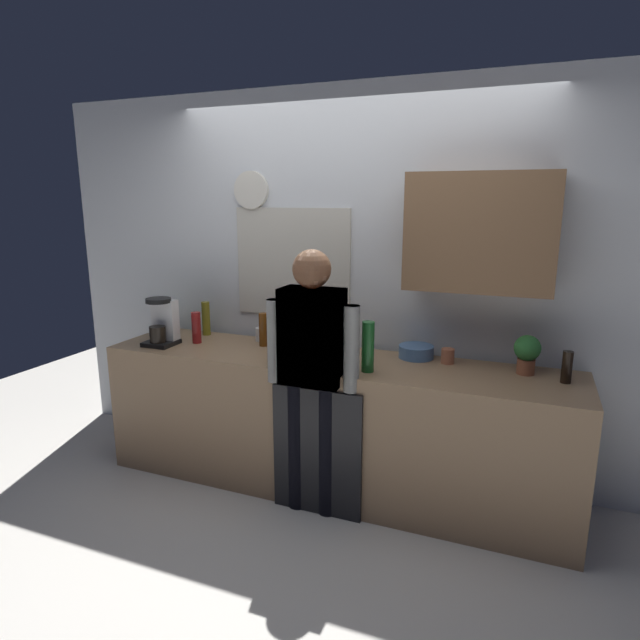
# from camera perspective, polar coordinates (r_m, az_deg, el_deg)

# --- Properties ---
(ground_plane) EXTENTS (8.00, 8.00, 0.00)m
(ground_plane) POSITION_cam_1_polar(r_m,az_deg,el_deg) (3.50, -0.80, -19.49)
(ground_plane) COLOR silver
(kitchen_counter) EXTENTS (3.03, 0.64, 0.88)m
(kitchen_counter) POSITION_cam_1_polar(r_m,az_deg,el_deg) (3.54, 1.08, -11.01)
(kitchen_counter) COLOR #937251
(kitchen_counter) RESTS_ON ground_plane
(dishwasher_panel) EXTENTS (0.56, 0.02, 0.79)m
(dishwasher_panel) POSITION_cam_1_polar(r_m,az_deg,el_deg) (3.26, -0.36, -14.03)
(dishwasher_panel) COLOR black
(dishwasher_panel) RESTS_ON ground_plane
(back_wall_assembly) EXTENTS (4.63, 0.42, 2.60)m
(back_wall_assembly) POSITION_cam_1_polar(r_m,az_deg,el_deg) (3.62, 4.88, 4.57)
(back_wall_assembly) COLOR silver
(back_wall_assembly) RESTS_ON ground_plane
(coffee_maker) EXTENTS (0.20, 0.20, 0.33)m
(coffee_maker) POSITION_cam_1_polar(r_m,az_deg,el_deg) (3.84, -16.51, -0.37)
(coffee_maker) COLOR black
(coffee_maker) RESTS_ON kitchen_counter
(bottle_amber_beer) EXTENTS (0.06, 0.06, 0.23)m
(bottle_amber_beer) POSITION_cam_1_polar(r_m,az_deg,el_deg) (3.67, -6.09, -1.03)
(bottle_amber_beer) COLOR brown
(bottle_amber_beer) RESTS_ON kitchen_counter
(bottle_green_wine) EXTENTS (0.07, 0.07, 0.30)m
(bottle_green_wine) POSITION_cam_1_polar(r_m,az_deg,el_deg) (3.11, 5.15, -2.87)
(bottle_green_wine) COLOR #195923
(bottle_green_wine) RESTS_ON kitchen_counter
(bottle_olive_oil) EXTENTS (0.06, 0.06, 0.25)m
(bottle_olive_oil) POSITION_cam_1_polar(r_m,az_deg,el_deg) (4.03, -12.11, 0.17)
(bottle_olive_oil) COLOR olive
(bottle_olive_oil) RESTS_ON kitchen_counter
(bottle_red_vinegar) EXTENTS (0.06, 0.06, 0.22)m
(bottle_red_vinegar) POSITION_cam_1_polar(r_m,az_deg,el_deg) (3.82, -13.10, -0.80)
(bottle_red_vinegar) COLOR maroon
(bottle_red_vinegar) RESTS_ON kitchen_counter
(bottle_dark_sauce) EXTENTS (0.06, 0.06, 0.18)m
(bottle_dark_sauce) POSITION_cam_1_polar(r_m,az_deg,el_deg) (3.23, 24.92, -4.60)
(bottle_dark_sauce) COLOR black
(bottle_dark_sauce) RESTS_ON kitchen_counter
(bottle_clear_soda) EXTENTS (0.09, 0.09, 0.28)m
(bottle_clear_soda) POSITION_cam_1_polar(r_m,az_deg,el_deg) (4.09, -17.03, 0.28)
(bottle_clear_soda) COLOR #2D8C33
(bottle_clear_soda) RESTS_ON kitchen_counter
(cup_white_mug) EXTENTS (0.08, 0.08, 0.09)m
(cup_white_mug) POSITION_cam_1_polar(r_m,az_deg,el_deg) (3.81, -6.32, -1.54)
(cup_white_mug) COLOR white
(cup_white_mug) RESTS_ON kitchen_counter
(cup_blue_mug) EXTENTS (0.08, 0.08, 0.10)m
(cup_blue_mug) POSITION_cam_1_polar(r_m,az_deg,el_deg) (3.67, -3.91, -2.00)
(cup_blue_mug) COLOR #3351B2
(cup_blue_mug) RESTS_ON kitchen_counter
(cup_terracotta_mug) EXTENTS (0.08, 0.08, 0.09)m
(cup_terracotta_mug) POSITION_cam_1_polar(r_m,az_deg,el_deg) (3.37, 13.51, -3.77)
(cup_terracotta_mug) COLOR #B26647
(cup_terracotta_mug) RESTS_ON kitchen_counter
(mixing_bowl) EXTENTS (0.22, 0.22, 0.08)m
(mixing_bowl) POSITION_cam_1_polar(r_m,az_deg,el_deg) (3.45, 10.26, -3.35)
(mixing_bowl) COLOR #4C72A5
(mixing_bowl) RESTS_ON kitchen_counter
(potted_plant) EXTENTS (0.15, 0.15, 0.23)m
(potted_plant) POSITION_cam_1_polar(r_m,az_deg,el_deg) (3.29, 21.28, -3.20)
(potted_plant) COLOR #9E5638
(potted_plant) RESTS_ON kitchen_counter
(dish_soap) EXTENTS (0.06, 0.06, 0.18)m
(dish_soap) POSITION_cam_1_polar(r_m,az_deg,el_deg) (3.47, 2.00, -2.39)
(dish_soap) COLOR yellow
(dish_soap) RESTS_ON kitchen_counter
(person_at_sink) EXTENTS (0.57, 0.22, 1.60)m
(person_at_sink) POSITION_cam_1_polar(r_m,az_deg,el_deg) (3.10, -0.85, -4.50)
(person_at_sink) COLOR black
(person_at_sink) RESTS_ON ground_plane
(person_guest) EXTENTS (0.57, 0.22, 1.60)m
(person_guest) POSITION_cam_1_polar(r_m,az_deg,el_deg) (3.10, -0.85, -4.50)
(person_guest) COLOR black
(person_guest) RESTS_ON ground_plane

